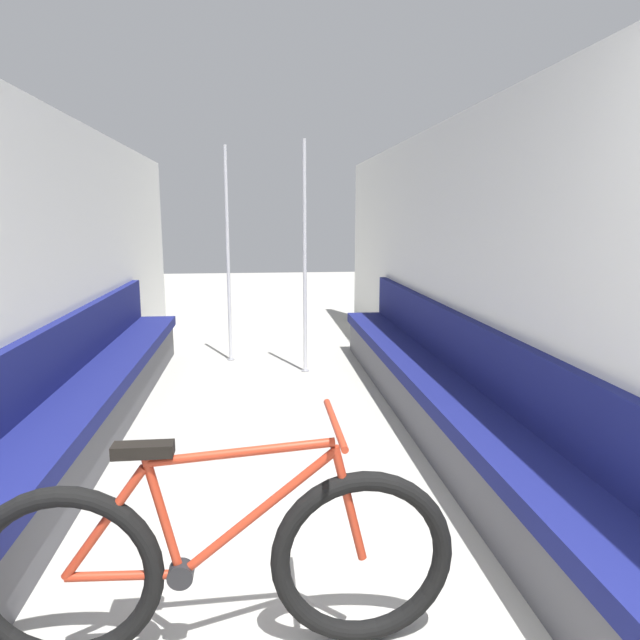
% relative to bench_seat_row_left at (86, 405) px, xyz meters
% --- Properties ---
extents(wall_left, '(0.10, 9.36, 2.29)m').
position_rel_bench_seat_row_left_xyz_m(wall_left, '(-0.25, 0.04, 0.86)').
color(wall_left, silver).
rests_on(wall_left, ground).
extents(wall_right, '(0.10, 9.36, 2.29)m').
position_rel_bench_seat_row_left_xyz_m(wall_right, '(2.70, 0.04, 0.86)').
color(wall_right, silver).
rests_on(wall_right, ground).
extents(bench_seat_row_left, '(0.44, 5.20, 0.85)m').
position_rel_bench_seat_row_left_xyz_m(bench_seat_row_left, '(0.00, 0.00, 0.00)').
color(bench_seat_row_left, '#4C4C51').
rests_on(bench_seat_row_left, ground).
extents(bench_seat_row_right, '(0.44, 5.20, 0.85)m').
position_rel_bench_seat_row_left_xyz_m(bench_seat_row_right, '(2.46, 0.00, 0.00)').
color(bench_seat_row_right, '#4C4C51').
rests_on(bench_seat_row_right, ground).
extents(bicycle, '(1.70, 0.46, 0.86)m').
position_rel_bench_seat_row_left_xyz_m(bicycle, '(1.02, -2.01, 0.06)').
color(bicycle, black).
rests_on(bicycle, ground).
extents(grab_pole_near, '(0.08, 0.08, 2.27)m').
position_rel_bench_seat_row_left_xyz_m(grab_pole_near, '(0.87, 2.26, 0.82)').
color(grab_pole_near, gray).
rests_on(grab_pole_near, ground).
extents(grab_pole_far, '(0.08, 0.08, 2.27)m').
position_rel_bench_seat_row_left_xyz_m(grab_pole_far, '(1.64, 1.71, 0.82)').
color(grab_pole_far, gray).
rests_on(grab_pole_far, ground).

